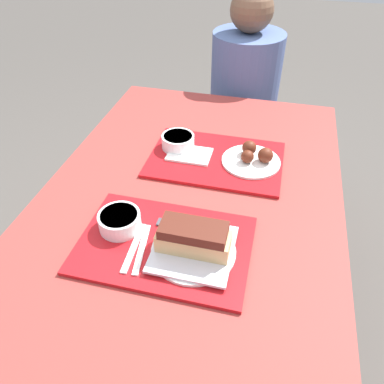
% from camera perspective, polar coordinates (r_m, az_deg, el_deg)
% --- Properties ---
extents(ground_plane, '(12.00, 12.00, 0.00)m').
position_cam_1_polar(ground_plane, '(1.69, -0.68, -20.57)').
color(ground_plane, '#4C4742').
extents(picnic_table, '(0.92, 1.51, 0.72)m').
position_cam_1_polar(picnic_table, '(1.18, -0.92, -5.29)').
color(picnic_table, maroon).
rests_on(picnic_table, ground_plane).
extents(picnic_bench_far, '(0.87, 0.28, 0.44)m').
position_cam_1_polar(picnic_bench_far, '(2.10, 5.93, 8.28)').
color(picnic_bench_far, maroon).
rests_on(picnic_bench_far, ground_plane).
extents(tray_near, '(0.45, 0.31, 0.01)m').
position_cam_1_polar(tray_near, '(1.00, -4.19, -8.01)').
color(tray_near, '#B21419').
rests_on(tray_near, picnic_table).
extents(tray_far, '(0.45, 0.31, 0.01)m').
position_cam_1_polar(tray_far, '(1.30, 3.64, 4.97)').
color(tray_far, '#B21419').
rests_on(tray_far, picnic_table).
extents(bowl_coleslaw_near, '(0.11, 0.11, 0.05)m').
position_cam_1_polar(bowl_coleslaw_near, '(1.03, -10.97, -4.26)').
color(bowl_coleslaw_near, white).
rests_on(bowl_coleslaw_near, tray_near).
extents(brisket_sandwich_plate, '(0.22, 0.22, 0.09)m').
position_cam_1_polar(brisket_sandwich_plate, '(0.95, 0.22, -7.72)').
color(brisket_sandwich_plate, white).
rests_on(brisket_sandwich_plate, tray_near).
extents(plastic_fork_near, '(0.02, 0.17, 0.00)m').
position_cam_1_polar(plastic_fork_near, '(0.99, -8.88, -8.33)').
color(plastic_fork_near, white).
rests_on(plastic_fork_near, tray_near).
extents(plastic_knife_near, '(0.04, 0.17, 0.00)m').
position_cam_1_polar(plastic_knife_near, '(0.99, -7.67, -8.58)').
color(plastic_knife_near, white).
rests_on(plastic_knife_near, tray_near).
extents(condiment_packet, '(0.04, 0.03, 0.01)m').
position_cam_1_polar(condiment_packet, '(1.05, -4.35, -4.69)').
color(condiment_packet, '#3F3F47').
rests_on(condiment_packet, tray_near).
extents(bowl_coleslaw_far, '(0.11, 0.11, 0.05)m').
position_cam_1_polar(bowl_coleslaw_far, '(1.33, -2.15, 7.81)').
color(bowl_coleslaw_far, white).
rests_on(bowl_coleslaw_far, tray_far).
extents(wings_plate_far, '(0.20, 0.20, 0.06)m').
position_cam_1_polar(wings_plate_far, '(1.28, 9.29, 5.30)').
color(wings_plate_far, white).
rests_on(wings_plate_far, tray_far).
extents(napkin_far, '(0.15, 0.10, 0.01)m').
position_cam_1_polar(napkin_far, '(1.30, -0.39, 5.75)').
color(napkin_far, white).
rests_on(napkin_far, tray_far).
extents(person_seated_across, '(0.34, 0.34, 0.69)m').
position_cam_1_polar(person_seated_across, '(1.93, 8.16, 17.01)').
color(person_seated_across, '#4C6093').
rests_on(person_seated_across, picnic_bench_far).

